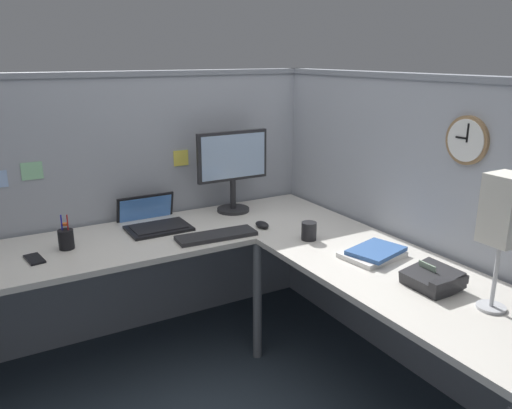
% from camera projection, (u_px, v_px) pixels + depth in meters
% --- Properties ---
extents(ground_plane, '(6.80, 6.80, 0.00)m').
position_uv_depth(ground_plane, '(246.00, 379.00, 2.72)').
color(ground_plane, '#2D3842').
extents(cubicle_wall_back, '(2.57, 0.12, 1.58)m').
position_uv_depth(cubicle_wall_back, '(123.00, 207.00, 3.05)').
color(cubicle_wall_back, '#999EA8').
rests_on(cubicle_wall_back, ground).
extents(cubicle_wall_right, '(0.12, 2.37, 1.58)m').
position_uv_depth(cubicle_wall_right, '(413.00, 227.00, 2.69)').
color(cubicle_wall_right, '#999EA8').
rests_on(cubicle_wall_right, ground).
extents(desk, '(2.35, 2.15, 0.73)m').
position_uv_depth(desk, '(224.00, 280.00, 2.44)').
color(desk, beige).
rests_on(desk, ground).
extents(monitor, '(0.46, 0.20, 0.50)m').
position_uv_depth(monitor, '(233.00, 165.00, 3.09)').
color(monitor, '#232326').
rests_on(monitor, desk).
extents(laptop, '(0.34, 0.38, 0.22)m').
position_uv_depth(laptop, '(153.00, 221.00, 2.91)').
color(laptop, black).
rests_on(laptop, desk).
extents(keyboard, '(0.44, 0.17, 0.02)m').
position_uv_depth(keyboard, '(216.00, 236.00, 2.71)').
color(keyboard, '#232326').
rests_on(keyboard, desk).
extents(computer_mouse, '(0.06, 0.10, 0.03)m').
position_uv_depth(computer_mouse, '(262.00, 225.00, 2.87)').
color(computer_mouse, black).
rests_on(computer_mouse, desk).
extents(pen_cup, '(0.08, 0.08, 0.18)m').
position_uv_depth(pen_cup, '(66.00, 239.00, 2.54)').
color(pen_cup, black).
rests_on(pen_cup, desk).
extents(cell_phone, '(0.09, 0.15, 0.01)m').
position_uv_depth(cell_phone, '(34.00, 259.00, 2.42)').
color(cell_phone, black).
rests_on(cell_phone, desk).
extents(office_phone, '(0.19, 0.21, 0.11)m').
position_uv_depth(office_phone, '(434.00, 280.00, 2.12)').
color(office_phone, '#232326').
rests_on(office_phone, desk).
extents(book_stack, '(0.32, 0.26, 0.04)m').
position_uv_depth(book_stack, '(374.00, 253.00, 2.45)').
color(book_stack, silver).
rests_on(book_stack, desk).
extents(desk_lamp_paper, '(0.13, 0.13, 0.53)m').
position_uv_depth(desk_lamp_paper, '(504.00, 213.00, 1.85)').
color(desk_lamp_paper, '#B7BABF').
rests_on(desk_lamp_paper, desk).
extents(coffee_mug, '(0.08, 0.08, 0.10)m').
position_uv_depth(coffee_mug, '(309.00, 231.00, 2.67)').
color(coffee_mug, black).
rests_on(coffee_mug, desk).
extents(wall_clock, '(0.04, 0.22, 0.22)m').
position_uv_depth(wall_clock, '(468.00, 140.00, 2.27)').
color(wall_clock, olive).
extents(pinned_note_leftmost, '(0.11, 0.00, 0.09)m').
position_uv_depth(pinned_note_leftmost, '(32.00, 171.00, 2.70)').
color(pinned_note_leftmost, '#8CCC99').
extents(pinned_note_middle, '(0.09, 0.00, 0.09)m').
position_uv_depth(pinned_note_middle, '(181.00, 158.00, 3.10)').
color(pinned_note_middle, '#EAD84C').
extents(pinned_note_rightmost, '(0.07, 0.00, 0.09)m').
position_uv_depth(pinned_note_rightmost, '(1.00, 179.00, 2.63)').
color(pinned_note_rightmost, '#99B7E5').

